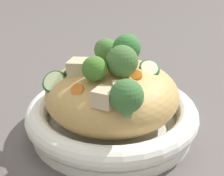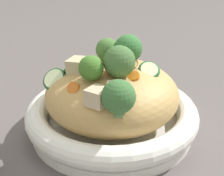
{
  "view_description": "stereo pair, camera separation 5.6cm",
  "coord_description": "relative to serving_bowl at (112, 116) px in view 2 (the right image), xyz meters",
  "views": [
    {
      "loc": [
        0.33,
        0.39,
        0.33
      ],
      "look_at": [
        0.0,
        0.0,
        0.09
      ],
      "focal_mm": 50.87,
      "sensor_mm": 36.0,
      "label": 1
    },
    {
      "loc": [
        0.28,
        0.43,
        0.33
      ],
      "look_at": [
        0.0,
        0.0,
        0.09
      ],
      "focal_mm": 50.87,
      "sensor_mm": 36.0,
      "label": 2
    }
  ],
  "objects": [
    {
      "name": "chicken_chunks",
      "position": [
        0.06,
        0.02,
        0.09
      ],
      "size": [
        0.07,
        0.13,
        0.04
      ],
      "color": "beige",
      "rests_on": "serving_bowl"
    },
    {
      "name": "ground_plane",
      "position": [
        0.0,
        0.0,
        -0.03
      ],
      "size": [
        3.0,
        3.0,
        0.0
      ],
      "primitive_type": "plane",
      "color": "#5B5353"
    },
    {
      "name": "noodle_heap",
      "position": [
        0.0,
        0.0,
        0.05
      ],
      "size": [
        0.24,
        0.24,
        0.12
      ],
      "color": "tan",
      "rests_on": "serving_bowl"
    },
    {
      "name": "zucchini_slices",
      "position": [
        0.04,
        -0.01,
        0.09
      ],
      "size": [
        0.19,
        0.14,
        0.05
      ],
      "color": "beige",
      "rests_on": "serving_bowl"
    },
    {
      "name": "serving_bowl",
      "position": [
        0.0,
        0.0,
        0.0
      ],
      "size": [
        0.32,
        0.32,
        0.06
      ],
      "color": "white",
      "rests_on": "ground_plane"
    },
    {
      "name": "carrot_coins",
      "position": [
        0.03,
        0.04,
        0.09
      ],
      "size": [
        0.12,
        0.09,
        0.04
      ],
      "color": "orange",
      "rests_on": "serving_bowl"
    },
    {
      "name": "broccoli_florets",
      "position": [
        0.01,
        0.03,
        0.11
      ],
      "size": [
        0.15,
        0.18,
        0.09
      ],
      "color": "#8FAB6E",
      "rests_on": "serving_bowl"
    }
  ]
}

